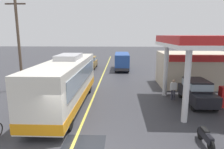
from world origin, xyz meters
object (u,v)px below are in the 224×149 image
car_trailing_behind_bus (91,62)px  pedestrian_near_pump (173,89)px  car_at_pump (197,90)px  motorcycle_parked_forecourt (206,137)px  minibus_opposing_lane (122,60)px  coach_bus_main (67,83)px

car_trailing_behind_bus → pedestrian_near_pump: bearing=-59.6°
car_at_pump → motorcycle_parked_forecourt: size_ratio=2.33×
minibus_opposing_lane → car_at_pump: bearing=-69.3°
car_at_pump → car_trailing_behind_bus: 18.96m
minibus_opposing_lane → motorcycle_parked_forecourt: minibus_opposing_lane is taller
car_at_pump → car_trailing_behind_bus: (-10.37, 15.87, 0.00)m
motorcycle_parked_forecourt → pedestrian_near_pump: 6.81m
coach_bus_main → minibus_opposing_lane: 15.98m
minibus_opposing_lane → car_trailing_behind_bus: 5.04m
pedestrian_near_pump → motorcycle_parked_forecourt: bearing=-91.9°
coach_bus_main → car_at_pump: 9.76m
motorcycle_parked_forecourt → car_trailing_behind_bus: bearing=111.5°
coach_bus_main → pedestrian_near_pump: bearing=11.1°
coach_bus_main → pedestrian_near_pump: coach_bus_main is taller
minibus_opposing_lane → coach_bus_main: bearing=-105.2°
motorcycle_parked_forecourt → coach_bus_main: bearing=146.9°
motorcycle_parked_forecourt → car_trailing_behind_bus: 23.49m
car_at_pump → pedestrian_near_pump: bearing=152.4°
motorcycle_parked_forecourt → pedestrian_near_pump: bearing=88.1°
coach_bus_main → car_trailing_behind_bus: (-0.67, 16.68, -0.71)m
motorcycle_parked_forecourt → minibus_opposing_lane: bearing=100.3°
motorcycle_parked_forecourt → pedestrian_near_pump: pedestrian_near_pump is taller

